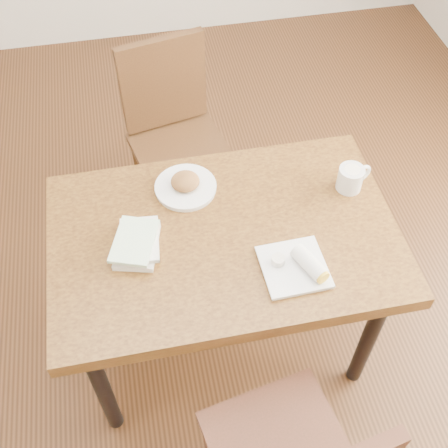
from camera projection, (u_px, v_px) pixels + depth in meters
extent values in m
cube|color=#472814|center=(224.00, 335.00, 2.55)|extent=(4.00, 5.00, 0.01)
cube|color=brown|center=(224.00, 238.00, 1.99)|extent=(1.22, 0.80, 0.06)
cylinder|color=black|center=(102.00, 387.00, 2.03)|extent=(0.06, 0.06, 0.69)
cylinder|color=black|center=(369.00, 337.00, 2.16)|extent=(0.06, 0.06, 0.69)
cylinder|color=black|center=(93.00, 256.00, 2.40)|extent=(0.06, 0.06, 0.69)
cylinder|color=black|center=(322.00, 220.00, 2.53)|extent=(0.06, 0.06, 0.69)
cylinder|color=#451E13|center=(209.00, 444.00, 2.02)|extent=(0.04, 0.04, 0.45)
cylinder|color=#451E13|center=(298.00, 408.00, 2.11)|extent=(0.04, 0.04, 0.45)
cylinder|color=#402712|center=(204.00, 154.00, 2.97)|extent=(0.04, 0.04, 0.45)
cylinder|color=#402712|center=(139.00, 174.00, 2.88)|extent=(0.04, 0.04, 0.45)
cylinder|color=#402712|center=(232.00, 201.00, 2.76)|extent=(0.04, 0.04, 0.45)
cylinder|color=#402712|center=(163.00, 224.00, 2.67)|extent=(0.04, 0.04, 0.45)
cube|color=#402712|center=(182.00, 152.00, 2.63)|extent=(0.50, 0.50, 0.04)
cube|color=#402712|center=(163.00, 83.00, 2.54)|extent=(0.40, 0.13, 0.45)
cylinder|color=white|center=(186.00, 188.00, 2.09)|extent=(0.23, 0.23, 0.01)
cylinder|color=white|center=(186.00, 186.00, 2.08)|extent=(0.23, 0.23, 0.01)
ellipsoid|color=#B27538|center=(185.00, 181.00, 2.06)|extent=(0.13, 0.13, 0.06)
cylinder|color=white|center=(350.00, 178.00, 2.07)|extent=(0.09, 0.09, 0.09)
torus|color=white|center=(362.00, 173.00, 2.08)|extent=(0.08, 0.04, 0.08)
cylinder|color=tan|center=(352.00, 170.00, 2.03)|extent=(0.08, 0.08, 0.01)
cylinder|color=#F2E5CC|center=(352.00, 170.00, 2.03)|extent=(0.06, 0.06, 0.00)
cube|color=white|center=(294.00, 268.00, 1.87)|extent=(0.22, 0.22, 0.01)
cube|color=white|center=(294.00, 266.00, 1.86)|extent=(0.22, 0.22, 0.01)
cylinder|color=white|center=(309.00, 263.00, 1.83)|extent=(0.10, 0.14, 0.05)
cylinder|color=yellow|center=(322.00, 277.00, 1.80)|extent=(0.05, 0.04, 0.05)
cylinder|color=silver|center=(278.00, 260.00, 1.86)|extent=(0.05, 0.05, 0.03)
cylinder|color=red|center=(278.00, 258.00, 1.85)|extent=(0.04, 0.04, 0.01)
cube|color=white|center=(137.00, 246.00, 1.92)|extent=(0.18, 0.23, 0.02)
cube|color=silver|center=(139.00, 240.00, 1.91)|extent=(0.15, 0.20, 0.02)
cube|color=#9EE397|center=(134.00, 241.00, 1.89)|extent=(0.19, 0.23, 0.01)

